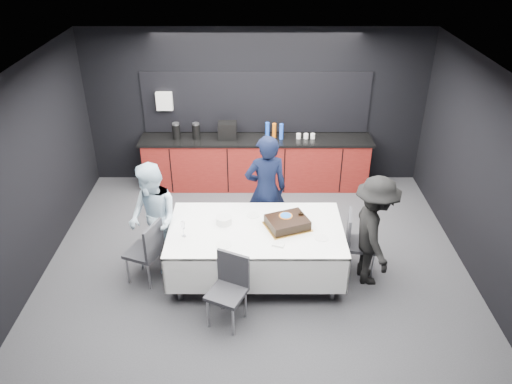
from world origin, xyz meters
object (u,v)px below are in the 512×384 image
(cake_assembly, at_px, (287,223))
(person_center, at_px, (266,190))
(party_table, at_px, (256,237))
(person_left, at_px, (153,219))
(person_right, at_px, (374,231))
(champagne_flute, at_px, (183,226))
(chair_right, at_px, (356,239))
(plate_stack, at_px, (224,220))
(chair_left, at_px, (148,248))
(chair_near, at_px, (229,284))

(cake_assembly, distance_m, person_center, 0.87)
(party_table, relative_size, person_left, 1.45)
(person_center, distance_m, person_right, 1.70)
(cake_assembly, distance_m, champagne_flute, 1.38)
(chair_right, bearing_deg, plate_stack, 179.60)
(chair_left, distance_m, chair_near, 1.34)
(party_table, xyz_separation_m, chair_left, (-1.44, -0.11, -0.11))
(chair_near, height_order, person_center, person_center)
(plate_stack, bearing_deg, chair_right, -0.40)
(chair_right, bearing_deg, champagne_flute, -172.88)
(plate_stack, xyz_separation_m, person_left, (-0.97, 0.08, -0.03))
(person_center, bearing_deg, champagne_flute, 32.01)
(party_table, height_order, chair_near, chair_near)
(person_left, bearing_deg, cake_assembly, 50.48)
(plate_stack, height_order, champagne_flute, champagne_flute)
(plate_stack, bearing_deg, person_center, 52.34)
(chair_right, relative_size, person_left, 0.58)
(plate_stack, bearing_deg, chair_near, -83.41)
(party_table, height_order, person_center, person_center)
(chair_near, bearing_deg, cake_assembly, 49.96)
(chair_left, height_order, chair_near, same)
(chair_near, bearing_deg, party_table, 69.21)
(plate_stack, bearing_deg, chair_left, -167.07)
(party_table, height_order, person_right, person_right)
(chair_left, relative_size, person_center, 0.53)
(chair_left, bearing_deg, party_table, 4.50)
(champagne_flute, xyz_separation_m, person_left, (-0.46, 0.38, -0.14))
(party_table, distance_m, person_right, 1.56)
(chair_near, distance_m, person_right, 2.03)
(plate_stack, relative_size, person_left, 0.13)
(chair_right, relative_size, person_right, 0.59)
(chair_left, xyz_separation_m, person_left, (0.04, 0.31, 0.27))
(cake_assembly, bearing_deg, plate_stack, 174.32)
(plate_stack, bearing_deg, person_right, -5.79)
(plate_stack, relative_size, chair_left, 0.23)
(chair_right, bearing_deg, party_table, -175.58)
(chair_left, bearing_deg, cake_assembly, 4.56)
(plate_stack, height_order, person_left, person_left)
(chair_right, relative_size, person_center, 0.53)
(party_table, xyz_separation_m, cake_assembly, (0.42, 0.03, 0.21))
(plate_stack, relative_size, chair_right, 0.23)
(plate_stack, distance_m, chair_right, 1.83)
(plate_stack, relative_size, person_right, 0.13)
(chair_near, relative_size, person_center, 0.53)
(plate_stack, distance_m, person_left, 0.97)
(party_table, distance_m, champagne_flute, 1.00)
(cake_assembly, xyz_separation_m, chair_right, (0.96, 0.07, -0.31))
(chair_right, distance_m, chair_near, 1.94)
(person_left, bearing_deg, plate_stack, 50.94)
(champagne_flute, relative_size, person_right, 0.14)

